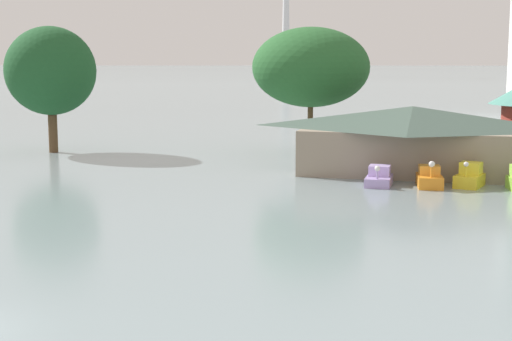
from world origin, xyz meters
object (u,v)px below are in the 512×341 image
object	(u,v)px
pedal_boat_lavender	(379,177)
pedal_boat_yellow	(470,177)
shoreline_tree_mid	(311,67)
boathouse	(412,138)
pedal_boat_orange	(429,178)
shoreline_tree_tall_left	(51,71)

from	to	relation	value
pedal_boat_lavender	pedal_boat_yellow	bearing A→B (deg)	98.05
shoreline_tree_mid	pedal_boat_lavender	bearing A→B (deg)	-62.73
boathouse	pedal_boat_yellow	bearing A→B (deg)	-52.42
pedal_boat_orange	pedal_boat_yellow	world-z (taller)	pedal_boat_orange
pedal_boat_orange	pedal_boat_lavender	bearing A→B (deg)	-95.45
boathouse	shoreline_tree_mid	world-z (taller)	shoreline_tree_mid
shoreline_tree_tall_left	pedal_boat_lavender	bearing A→B (deg)	-18.97
pedal_boat_yellow	shoreline_tree_tall_left	size ratio (longest dim) A/B	0.25
shoreline_tree_tall_left	shoreline_tree_mid	xyz separation A→B (m)	(21.43, 3.91, 0.33)
pedal_boat_yellow	boathouse	world-z (taller)	boathouse
pedal_boat_lavender	shoreline_tree_mid	bearing A→B (deg)	-152.84
pedal_boat_lavender	boathouse	xyz separation A→B (m)	(1.64, 5.80, 1.96)
pedal_boat_orange	shoreline_tree_tall_left	xyz separation A→B (m)	(-31.59, 9.69, 6.34)
pedal_boat_lavender	pedal_boat_yellow	distance (m)	5.56
pedal_boat_lavender	pedal_boat_orange	distance (m)	3.09
pedal_boat_yellow	boathouse	size ratio (longest dim) A/B	0.17
shoreline_tree_mid	pedal_boat_yellow	bearing A→B (deg)	-45.80
pedal_boat_yellow	shoreline_tree_tall_left	world-z (taller)	shoreline_tree_tall_left
pedal_boat_orange	boathouse	size ratio (longest dim) A/B	0.18
pedal_boat_yellow	shoreline_tree_mid	xyz separation A→B (m)	(-12.56, 12.92, 6.60)
boathouse	shoreline_tree_mid	bearing A→B (deg)	137.76
boathouse	shoreline_tree_tall_left	world-z (taller)	shoreline_tree_tall_left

